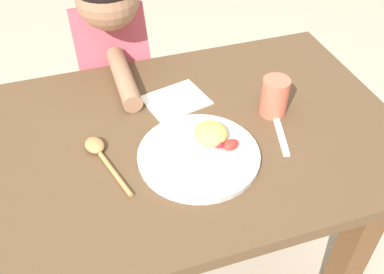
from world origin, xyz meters
TOP-DOWN VIEW (x-y plane):
  - dining_table at (0.00, 0.00)m, footprint 1.25×0.70m
  - plate at (0.10, -0.08)m, footprint 0.28×0.28m
  - fork at (0.31, -0.05)m, footprint 0.08×0.21m
  - spoon at (-0.12, -0.01)m, footprint 0.08×0.21m
  - drinking_cup at (0.33, 0.01)m, footprint 0.07×0.07m
  - person at (-0.01, 0.45)m, footprint 0.22×0.46m
  - napkin at (0.10, 0.13)m, footprint 0.18×0.16m

SIDE VIEW (x-z plane):
  - person at x=-0.01m, z-range 0.03..1.05m
  - dining_table at x=0.00m, z-range 0.23..0.96m
  - napkin at x=0.10m, z-range 0.74..0.74m
  - fork at x=0.31m, z-range 0.74..0.74m
  - spoon at x=-0.12m, z-range 0.74..0.76m
  - plate at x=0.10m, z-range 0.72..0.77m
  - drinking_cup at x=0.33m, z-range 0.74..0.84m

